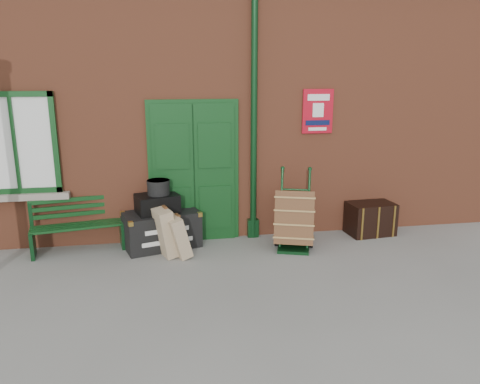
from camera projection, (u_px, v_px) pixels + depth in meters
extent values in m
plane|color=gray|center=(226.00, 275.00, 6.31)|extent=(80.00, 80.00, 0.00)
cube|color=#964C30|center=(201.00, 106.00, 9.15)|extent=(10.00, 4.00, 4.00)
cube|color=#103C16|center=(194.00, 174.00, 7.38)|extent=(1.42, 0.12, 2.32)
cube|color=white|center=(15.00, 144.00, 6.81)|extent=(1.20, 0.08, 1.50)
cylinder|color=black|center=(254.00, 116.00, 7.27)|extent=(0.10, 0.10, 4.00)
cube|color=#B60D1E|center=(318.00, 111.00, 7.47)|extent=(0.50, 0.03, 0.70)
cube|color=#103C16|center=(77.00, 226.00, 7.07)|extent=(1.39, 0.59, 0.04)
cube|color=#103C16|center=(76.00, 207.00, 7.18)|extent=(1.33, 0.27, 0.36)
cube|color=black|center=(33.00, 244.00, 6.91)|extent=(0.12, 0.41, 0.40)
cube|color=black|center=(122.00, 234.00, 7.33)|extent=(0.12, 0.41, 0.40)
cube|color=black|center=(162.00, 229.00, 7.29)|extent=(1.25, 0.90, 0.56)
cube|color=black|center=(157.00, 203.00, 7.18)|extent=(0.72, 0.60, 0.28)
cylinder|color=black|center=(158.00, 187.00, 7.13)|extent=(0.42, 0.42, 0.23)
cube|color=tan|center=(164.00, 231.00, 6.95)|extent=(0.45, 0.58, 0.73)
cube|color=tan|center=(177.00, 236.00, 6.90)|extent=(0.46, 0.54, 0.63)
cube|color=black|center=(293.00, 249.00, 7.17)|extent=(0.56, 0.47, 0.05)
cylinder|color=black|center=(281.00, 209.00, 7.22)|extent=(0.14, 0.33, 1.21)
cylinder|color=black|center=(308.00, 210.00, 7.16)|extent=(0.14, 0.33, 1.21)
cylinder|color=black|center=(276.00, 239.00, 7.37)|extent=(0.12, 0.23, 0.23)
cylinder|color=black|center=(312.00, 240.00, 7.29)|extent=(0.12, 0.23, 0.23)
cube|color=brown|center=(294.00, 217.00, 7.20)|extent=(0.76, 0.79, 0.89)
cube|color=black|center=(370.00, 218.00, 7.86)|extent=(0.79, 0.56, 0.54)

